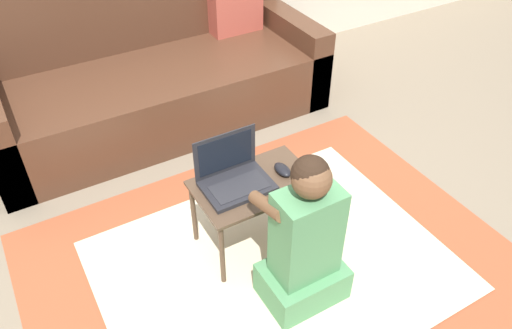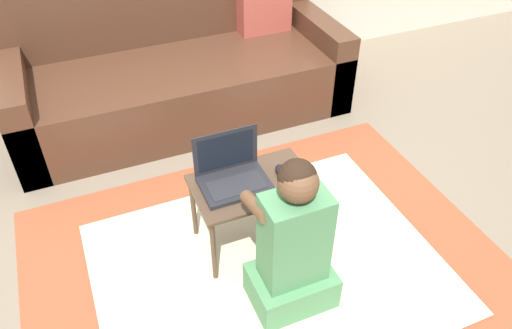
{
  "view_description": "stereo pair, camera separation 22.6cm",
  "coord_description": "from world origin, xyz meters",
  "views": [
    {
      "loc": [
        -0.93,
        -1.54,
        1.89
      ],
      "look_at": [
        -0.04,
        0.01,
        0.45
      ],
      "focal_mm": 35.0,
      "sensor_mm": 36.0,
      "label": 1
    },
    {
      "loc": [
        -0.73,
        -1.64,
        1.89
      ],
      "look_at": [
        -0.04,
        0.01,
        0.45
      ],
      "focal_mm": 35.0,
      "sensor_mm": 36.0,
      "label": 2
    }
  ],
  "objects": [
    {
      "name": "couch",
      "position": [
        -0.05,
        1.31,
        0.31
      ],
      "size": [
        2.13,
        0.91,
        0.93
      ],
      "color": "#4C2D1E",
      "rests_on": "ground_plane"
    },
    {
      "name": "area_rug",
      "position": [
        -0.07,
        -0.24,
        0.0
      ],
      "size": [
        2.23,
        1.74,
        0.01
      ],
      "color": "#9E4C2D",
      "rests_on": "ground_plane"
    },
    {
      "name": "laptop_desk",
      "position": [
        -0.07,
        -0.04,
        0.34
      ],
      "size": [
        0.55,
        0.35,
        0.39
      ],
      "color": "#4C3828",
      "rests_on": "ground_plane"
    },
    {
      "name": "person_seated",
      "position": [
        -0.05,
        -0.43,
        0.34
      ],
      "size": [
        0.36,
        0.35,
        0.78
      ],
      "color": "#518E5B",
      "rests_on": "ground_plane"
    },
    {
      "name": "laptop",
      "position": [
        -0.16,
        -0.0,
        0.43
      ],
      "size": [
        0.31,
        0.22,
        0.23
      ],
      "color": "#232328",
      "rests_on": "laptop_desk"
    },
    {
      "name": "computer_mouse",
      "position": [
        0.08,
        -0.04,
        0.4
      ],
      "size": [
        0.06,
        0.11,
        0.03
      ],
      "color": "black",
      "rests_on": "laptop_desk"
    },
    {
      "name": "ground_plane",
      "position": [
        0.0,
        0.0,
        0.0
      ],
      "size": [
        16.0,
        16.0,
        0.0
      ],
      "primitive_type": "plane",
      "color": "#7F705B"
    }
  ]
}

